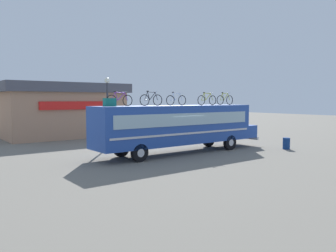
{
  "coord_description": "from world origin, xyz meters",
  "views": [
    {
      "loc": [
        -13.49,
        -16.71,
        3.49
      ],
      "look_at": [
        -0.73,
        0.0,
        1.82
      ],
      "focal_mm": 35.65,
      "sensor_mm": 36.0,
      "label": 1
    }
  ],
  "objects_px": {
    "rooftop_bicycle_1": "(120,100)",
    "trash_bin": "(286,143)",
    "rooftop_bicycle_3": "(176,100)",
    "bus": "(179,125)",
    "rooftop_bicycle_2": "(151,100)",
    "street_lamp": "(107,103)",
    "rooftop_bicycle_4": "(207,100)",
    "rooftop_bicycle_5": "(225,100)",
    "luggage_bag_1": "(110,102)"
  },
  "relations": [
    {
      "from": "rooftop_bicycle_3",
      "to": "rooftop_bicycle_1",
      "type": "bearing_deg",
      "value": -178.06
    },
    {
      "from": "rooftop_bicycle_5",
      "to": "trash_bin",
      "type": "distance_m",
      "value": 5.3
    },
    {
      "from": "rooftop_bicycle_1",
      "to": "rooftop_bicycle_2",
      "type": "bearing_deg",
      "value": -3.84
    },
    {
      "from": "rooftop_bicycle_1",
      "to": "trash_bin",
      "type": "xyz_separation_m",
      "value": [
        11.38,
        -3.42,
        -3.07
      ]
    },
    {
      "from": "rooftop_bicycle_4",
      "to": "trash_bin",
      "type": "distance_m",
      "value": 6.53
    },
    {
      "from": "bus",
      "to": "trash_bin",
      "type": "height_order",
      "value": "bus"
    },
    {
      "from": "rooftop_bicycle_4",
      "to": "luggage_bag_1",
      "type": "bearing_deg",
      "value": 175.02
    },
    {
      "from": "rooftop_bicycle_5",
      "to": "trash_bin",
      "type": "xyz_separation_m",
      "value": [
        2.85,
        -3.24,
        -3.09
      ]
    },
    {
      "from": "luggage_bag_1",
      "to": "rooftop_bicycle_1",
      "type": "distance_m",
      "value": 0.61
    },
    {
      "from": "rooftop_bicycle_1",
      "to": "street_lamp",
      "type": "distance_m",
      "value": 4.98
    },
    {
      "from": "luggage_bag_1",
      "to": "rooftop_bicycle_5",
      "type": "xyz_separation_m",
      "value": [
        9.13,
        -0.25,
        0.15
      ]
    },
    {
      "from": "rooftop_bicycle_1",
      "to": "rooftop_bicycle_5",
      "type": "distance_m",
      "value": 8.53
    },
    {
      "from": "bus",
      "to": "trash_bin",
      "type": "xyz_separation_m",
      "value": [
        7.07,
        -3.27,
        -1.44
      ]
    },
    {
      "from": "bus",
      "to": "rooftop_bicycle_4",
      "type": "xyz_separation_m",
      "value": [
        2.08,
        -0.38,
        1.64
      ]
    },
    {
      "from": "rooftop_bicycle_2",
      "to": "trash_bin",
      "type": "distance_m",
      "value": 10.32
    },
    {
      "from": "rooftop_bicycle_4",
      "to": "trash_bin",
      "type": "height_order",
      "value": "rooftop_bicycle_4"
    },
    {
      "from": "rooftop_bicycle_5",
      "to": "trash_bin",
      "type": "relative_size",
      "value": 2.06
    },
    {
      "from": "rooftop_bicycle_3",
      "to": "street_lamp",
      "type": "bearing_deg",
      "value": 120.15
    },
    {
      "from": "street_lamp",
      "to": "rooftop_bicycle_1",
      "type": "bearing_deg",
      "value": -109.2
    },
    {
      "from": "rooftop_bicycle_1",
      "to": "trash_bin",
      "type": "height_order",
      "value": "rooftop_bicycle_1"
    },
    {
      "from": "trash_bin",
      "to": "rooftop_bicycle_1",
      "type": "bearing_deg",
      "value": 163.29
    },
    {
      "from": "rooftop_bicycle_1",
      "to": "rooftop_bicycle_2",
      "type": "xyz_separation_m",
      "value": [
        2.09,
        -0.14,
        0.02
      ]
    },
    {
      "from": "rooftop_bicycle_3",
      "to": "bus",
      "type": "bearing_deg",
      "value": -83.1
    },
    {
      "from": "luggage_bag_1",
      "to": "rooftop_bicycle_4",
      "type": "distance_m",
      "value": 7.02
    },
    {
      "from": "bus",
      "to": "rooftop_bicycle_5",
      "type": "height_order",
      "value": "rooftop_bicycle_5"
    },
    {
      "from": "rooftop_bicycle_1",
      "to": "rooftop_bicycle_3",
      "type": "bearing_deg",
      "value": 1.94
    },
    {
      "from": "rooftop_bicycle_2",
      "to": "trash_bin",
      "type": "relative_size",
      "value": 2.05
    },
    {
      "from": "rooftop_bicycle_1",
      "to": "rooftop_bicycle_2",
      "type": "relative_size",
      "value": 1.03
    },
    {
      "from": "rooftop_bicycle_2",
      "to": "rooftop_bicycle_3",
      "type": "relative_size",
      "value": 0.99
    },
    {
      "from": "bus",
      "to": "rooftop_bicycle_5",
      "type": "bearing_deg",
      "value": -0.38
    },
    {
      "from": "street_lamp",
      "to": "trash_bin",
      "type": "bearing_deg",
      "value": -39.77
    },
    {
      "from": "rooftop_bicycle_3",
      "to": "trash_bin",
      "type": "relative_size",
      "value": 2.06
    },
    {
      "from": "rooftop_bicycle_1",
      "to": "rooftop_bicycle_2",
      "type": "height_order",
      "value": "rooftop_bicycle_2"
    },
    {
      "from": "rooftop_bicycle_2",
      "to": "trash_bin",
      "type": "height_order",
      "value": "rooftop_bicycle_2"
    },
    {
      "from": "rooftop_bicycle_3",
      "to": "rooftop_bicycle_2",
      "type": "bearing_deg",
      "value": -172.55
    },
    {
      "from": "bus",
      "to": "rooftop_bicycle_2",
      "type": "relative_size",
      "value": 7.7
    },
    {
      "from": "rooftop_bicycle_3",
      "to": "street_lamp",
      "type": "height_order",
      "value": "street_lamp"
    },
    {
      "from": "luggage_bag_1",
      "to": "street_lamp",
      "type": "height_order",
      "value": "street_lamp"
    },
    {
      "from": "bus",
      "to": "rooftop_bicycle_4",
      "type": "height_order",
      "value": "rooftop_bicycle_4"
    },
    {
      "from": "luggage_bag_1",
      "to": "rooftop_bicycle_3",
      "type": "relative_size",
      "value": 0.39
    },
    {
      "from": "bus",
      "to": "luggage_bag_1",
      "type": "relative_size",
      "value": 19.53
    },
    {
      "from": "bus",
      "to": "rooftop_bicycle_4",
      "type": "bearing_deg",
      "value": -10.48
    },
    {
      "from": "bus",
      "to": "rooftop_bicycle_1",
      "type": "xyz_separation_m",
      "value": [
        -4.31,
        0.15,
        1.63
      ]
    },
    {
      "from": "street_lamp",
      "to": "bus",
      "type": "bearing_deg",
      "value": -61.06
    },
    {
      "from": "bus",
      "to": "rooftop_bicycle_1",
      "type": "height_order",
      "value": "rooftop_bicycle_1"
    },
    {
      "from": "luggage_bag_1",
      "to": "street_lamp",
      "type": "bearing_deg",
      "value": 64.24
    },
    {
      "from": "luggage_bag_1",
      "to": "street_lamp",
      "type": "distance_m",
      "value": 5.13
    },
    {
      "from": "bus",
      "to": "rooftop_bicycle_3",
      "type": "distance_m",
      "value": 1.66
    },
    {
      "from": "rooftop_bicycle_1",
      "to": "trash_bin",
      "type": "bearing_deg",
      "value": -16.71
    },
    {
      "from": "rooftop_bicycle_3",
      "to": "street_lamp",
      "type": "relative_size",
      "value": 0.33
    }
  ]
}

